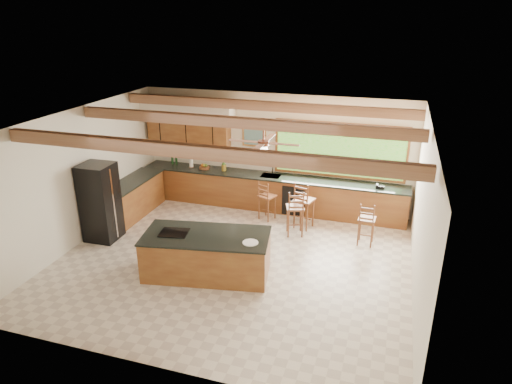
% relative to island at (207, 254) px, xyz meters
% --- Properties ---
extents(ground, '(7.20, 7.20, 0.00)m').
position_rel_island_xyz_m(ground, '(0.33, 0.61, -0.43)').
color(ground, beige).
rests_on(ground, ground).
extents(room_shell, '(7.27, 6.54, 3.02)m').
position_rel_island_xyz_m(room_shell, '(0.16, 1.26, 1.78)').
color(room_shell, beige).
rests_on(room_shell, ground).
extents(counter_run, '(7.12, 3.10, 1.23)m').
position_rel_island_xyz_m(counter_run, '(-0.49, 3.13, 0.03)').
color(counter_run, brown).
rests_on(counter_run, ground).
extents(island, '(2.63, 1.57, 0.88)m').
position_rel_island_xyz_m(island, '(0.00, 0.00, 0.00)').
color(island, brown).
rests_on(island, ground).
extents(refrigerator, '(0.72, 0.70, 1.80)m').
position_rel_island_xyz_m(refrigerator, '(-2.89, 0.72, 0.47)').
color(refrigerator, black).
rests_on(refrigerator, ground).
extents(bar_stool_a, '(0.48, 0.48, 1.03)m').
position_rel_island_xyz_m(bar_stool_a, '(0.43, 2.79, 0.18)').
color(bar_stool_a, brown).
rests_on(bar_stool_a, ground).
extents(bar_stool_b, '(0.51, 0.51, 1.14)m').
position_rel_island_xyz_m(bar_stool_b, '(1.29, 2.15, 0.24)').
color(bar_stool_b, brown).
rests_on(bar_stool_b, ground).
extents(bar_stool_c, '(0.52, 0.52, 1.19)m').
position_rel_island_xyz_m(bar_stool_c, '(1.41, 2.58, 0.27)').
color(bar_stool_c, brown).
rests_on(bar_stool_c, ground).
extents(bar_stool_d, '(0.39, 0.39, 1.03)m').
position_rel_island_xyz_m(bar_stool_d, '(2.92, 2.15, 0.18)').
color(bar_stool_d, brown).
rests_on(bar_stool_d, ground).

